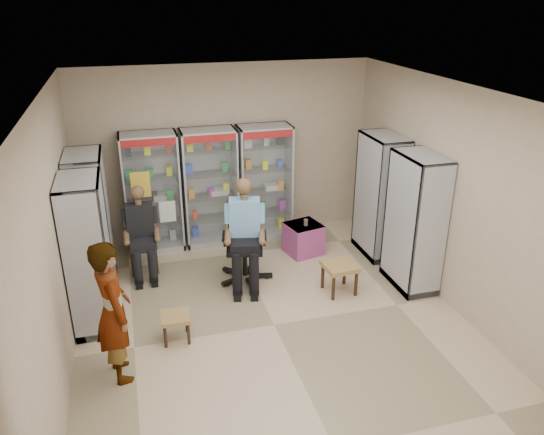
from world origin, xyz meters
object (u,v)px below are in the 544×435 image
object	(u,v)px
office_chair	(244,243)
cabinet_right_near	(415,222)
cabinet_left_near	(88,255)
wooden_chair	(142,243)
cabinet_right_far	(380,196)
cabinet_back_right	(265,183)
cabinet_back_mid	(210,188)
standing_man	(113,311)
pink_trunk	(303,239)
cabinet_left_far	(91,221)
cabinet_back_left	(153,193)
woven_stool_a	(339,278)
woven_stool_b	(176,327)
seated_shopkeeper	(245,234)

from	to	relation	value
office_chair	cabinet_right_near	bearing A→B (deg)	-5.99
cabinet_left_near	wooden_chair	bearing A→B (deg)	152.39
cabinet_right_far	office_chair	world-z (taller)	cabinet_right_far
cabinet_back_right	cabinet_back_mid	bearing A→B (deg)	180.00
standing_man	cabinet_back_mid	bearing A→B (deg)	-40.20
cabinet_left_near	standing_man	bearing A→B (deg)	13.61
cabinet_right_near	pink_trunk	bearing A→B (deg)	40.45
cabinet_left_far	wooden_chair	size ratio (longest dim) A/B	2.13
cabinet_back_left	cabinet_back_right	xyz separation A→B (m)	(1.90, 0.00, 0.00)
woven_stool_a	pink_trunk	bearing A→B (deg)	94.20
pink_trunk	woven_stool_a	world-z (taller)	pink_trunk
cabinet_right_near	woven_stool_b	xyz separation A→B (m)	(-3.50, -0.46, -0.82)
cabinet_back_mid	wooden_chair	bearing A→B (deg)	-148.69
office_chair	seated_shopkeeper	bearing A→B (deg)	-77.10
wooden_chair	standing_man	size ratio (longest dim) A/B	0.56
cabinet_left_far	cabinet_left_near	xyz separation A→B (m)	(0.00, -1.10, 0.00)
cabinet_back_left	cabinet_left_near	bearing A→B (deg)	-114.61
cabinet_left_near	office_chair	bearing A→B (deg)	105.55
cabinet_back_left	cabinet_left_near	size ratio (longest dim) A/B	1.00
cabinet_right_far	seated_shopkeeper	xyz separation A→B (m)	(-2.32, -0.36, -0.23)
pink_trunk	standing_man	xyz separation A→B (m)	(-2.99, -2.35, 0.58)
cabinet_right_far	woven_stool_a	xyz separation A→B (m)	(-1.09, -1.04, -0.78)
cabinet_back_right	standing_man	bearing A→B (deg)	-128.67
wooden_chair	woven_stool_b	distance (m)	2.01
office_chair	seated_shopkeeper	world-z (taller)	seated_shopkeeper
seated_shopkeeper	woven_stool_a	xyz separation A→B (m)	(1.23, -0.68, -0.54)
cabinet_back_left	cabinet_back_mid	size ratio (longest dim) A/B	1.00
cabinet_back_right	woven_stool_a	size ratio (longest dim) A/B	4.47
woven_stool_b	cabinet_back_right	bearing A→B (deg)	55.29
cabinet_back_right	cabinet_left_far	size ratio (longest dim) A/B	1.00
woven_stool_b	standing_man	size ratio (longest dim) A/B	0.21
cabinet_right_near	office_chair	world-z (taller)	cabinet_right_near
cabinet_back_left	cabinet_back_mid	distance (m)	0.95
cabinet_back_mid	woven_stool_a	world-z (taller)	cabinet_back_mid
woven_stool_a	seated_shopkeeper	bearing A→B (deg)	151.02
cabinet_left_far	seated_shopkeeper	size ratio (longest dim) A/B	1.30
cabinet_back_left	cabinet_right_near	world-z (taller)	same
office_chair	cabinet_left_far	bearing A→B (deg)	179.59
cabinet_back_left	office_chair	world-z (taller)	cabinet_back_left
cabinet_back_left	cabinet_back_mid	bearing A→B (deg)	0.00
wooden_chair	pink_trunk	xyz separation A→B (m)	(2.59, -0.11, -0.21)
seated_shopkeeper	cabinet_left_near	bearing A→B (deg)	-152.81
pink_trunk	woven_stool_a	xyz separation A→B (m)	(0.10, -1.33, -0.03)
office_chair	woven_stool_a	size ratio (longest dim) A/B	2.70
woven_stool_b	pink_trunk	bearing A→B (deg)	38.86
cabinet_right_far	seated_shopkeeper	bearing A→B (deg)	98.70
cabinet_back_right	cabinet_right_near	size ratio (longest dim) A/B	1.00
woven_stool_a	woven_stool_b	world-z (taller)	woven_stool_a
cabinet_left_near	standing_man	distance (m)	1.20
cabinet_right_far	cabinet_left_near	bearing A→B (deg)	101.41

